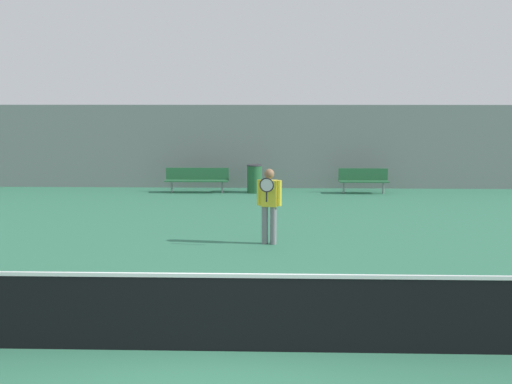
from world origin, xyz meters
name	(u,v)px	position (x,y,z in m)	size (l,w,h in m)	color
ground_plane	(215,351)	(0.00, 0.00, 0.00)	(100.00, 100.00, 0.00)	#337556
tennis_net	(215,312)	(0.00, 0.00, 0.52)	(10.74, 0.09, 1.02)	#195128
tennis_player	(269,202)	(0.64, 5.63, 0.94)	(0.54, 0.45, 1.67)	slate
bench_courtside_near	(197,178)	(-1.84, 12.74, 0.51)	(2.13, 0.40, 0.83)	#28663D
bench_adjacent_court	(363,178)	(3.75, 12.74, 0.50)	(1.65, 0.40, 0.83)	#28663D
trash_bin	(255,179)	(0.10, 12.75, 0.48)	(0.52, 0.52, 0.95)	#235B33
back_fence	(253,147)	(0.00, 13.83, 1.46)	(34.86, 0.06, 2.93)	gray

